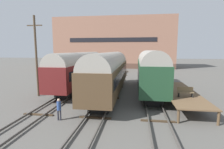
# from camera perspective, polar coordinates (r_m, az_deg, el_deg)

# --- Properties ---
(ground_plane) EXTENTS (200.00, 200.00, 0.00)m
(ground_plane) POSITION_cam_1_polar(r_m,az_deg,el_deg) (17.18, -3.13, -10.35)
(ground_plane) COLOR #56544F
(track_left) EXTENTS (2.60, 60.00, 0.26)m
(track_left) POSITION_cam_1_polar(r_m,az_deg,el_deg) (18.67, -18.17, -8.78)
(track_left) COLOR #4C4742
(track_left) RESTS_ON ground
(track_middle) EXTENTS (2.60, 60.00, 0.26)m
(track_middle) POSITION_cam_1_polar(r_m,az_deg,el_deg) (17.14, -3.13, -9.89)
(track_middle) COLOR #4C4742
(track_middle) RESTS_ON ground
(track_right) EXTENTS (2.60, 60.00, 0.26)m
(track_right) POSITION_cam_1_polar(r_m,az_deg,el_deg) (16.92, 13.57, -10.35)
(track_right) COLOR #4C4742
(track_right) RESTS_ON ground
(train_car_brown) EXTENTS (3.04, 16.97, 5.15)m
(train_car_brown) POSITION_cam_1_polar(r_m,az_deg,el_deg) (20.94, -0.79, 1.17)
(train_car_brown) COLOR black
(train_car_brown) RESTS_ON ground
(train_car_maroon) EXTENTS (2.89, 17.99, 5.08)m
(train_car_maroon) POSITION_cam_1_polar(r_m,az_deg,el_deg) (26.07, -10.04, 2.37)
(train_car_maroon) COLOR black
(train_car_maroon) RESTS_ON ground
(train_car_green) EXTENTS (2.94, 15.11, 5.37)m
(train_car_green) POSITION_cam_1_polar(r_m,az_deg,el_deg) (22.79, 12.24, 1.90)
(train_car_green) COLOR black
(train_car_green) RESTS_ON ground
(station_platform) EXTENTS (3.08, 11.21, 1.14)m
(station_platform) POSITION_cam_1_polar(r_m,az_deg,el_deg) (19.45, 21.42, -5.51)
(station_platform) COLOR brown
(station_platform) RESTS_ON ground
(bench) EXTENTS (1.40, 0.40, 0.91)m
(bench) POSITION_cam_1_polar(r_m,az_deg,el_deg) (17.46, 22.83, -5.14)
(bench) COLOR brown
(bench) RESTS_ON station_platform
(person_worker) EXTENTS (0.32, 0.32, 1.72)m
(person_worker) POSITION_cam_1_polar(r_m,az_deg,el_deg) (14.23, -16.94, -10.22)
(person_worker) COLOR #282833
(person_worker) RESTS_ON ground
(utility_pole) EXTENTS (1.80, 0.24, 9.27)m
(utility_pole) POSITION_cam_1_polar(r_m,az_deg,el_deg) (22.02, -23.50, 5.75)
(utility_pole) COLOR #473828
(utility_pole) RESTS_ON ground
(warehouse_building) EXTENTS (36.51, 10.65, 15.23)m
(warehouse_building) POSITION_cam_1_polar(r_m,az_deg,el_deg) (56.83, 0.77, 10.21)
(warehouse_building) COLOR brown
(warehouse_building) RESTS_ON ground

